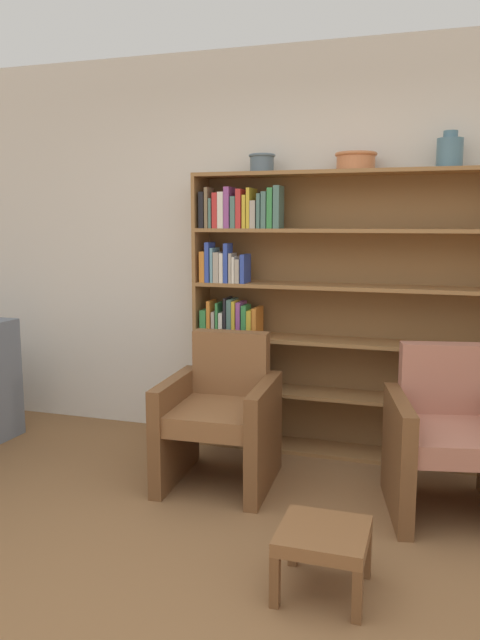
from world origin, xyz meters
The scene contains 8 objects.
wall_back centered at (0.00, 2.37, 1.38)m, with size 12.00×0.06×2.75m.
bookshelf centered at (0.03, 2.19, 0.96)m, with size 2.12×0.30×1.90m.
bowl_stoneware centered at (-0.36, 2.18, 1.96)m, with size 0.18×0.18×0.12m.
bowl_terracotta centered at (0.26, 2.18, 1.96)m, with size 0.27×0.27×0.11m.
vase_tall centered at (0.83, 2.18, 1.99)m, with size 0.16×0.16×0.22m.
armchair_leather centered at (-0.42, 1.50, 0.40)m, with size 0.67×0.71×0.89m.
armchair_cushioned centered at (0.90, 1.49, 0.40)m, with size 0.77×0.80×0.89m.
footstool centered at (0.39, 0.52, 0.23)m, with size 0.38×0.38×0.29m.
Camera 1 is at (0.80, -1.94, 1.57)m, focal length 35.00 mm.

